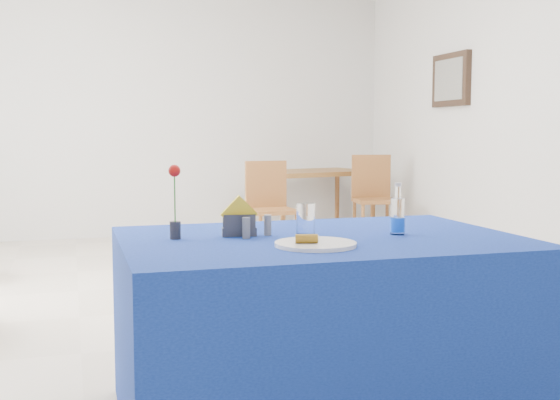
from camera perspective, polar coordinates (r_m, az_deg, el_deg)
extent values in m
plane|color=beige|center=(4.88, -2.69, -8.53)|extent=(7.00, 7.00, 0.00)
plane|color=silver|center=(8.18, -8.69, 6.96)|extent=(5.00, 0.00, 5.00)
cube|color=black|center=(7.19, 13.74, 9.47)|extent=(0.06, 0.64, 0.52)
cube|color=#998C66|center=(7.18, 13.56, 9.48)|extent=(0.02, 0.52, 0.40)
cylinder|color=white|center=(2.62, 2.91, -3.60)|extent=(0.31, 0.31, 0.01)
cylinder|color=white|center=(2.92, 2.10, -1.53)|extent=(0.08, 0.08, 0.13)
cylinder|color=slate|center=(2.80, -2.76, -2.29)|extent=(0.03, 0.03, 0.08)
cylinder|color=slate|center=(2.89, -1.01, -2.06)|extent=(0.03, 0.03, 0.08)
cube|color=navy|center=(2.95, 3.27, -10.31)|extent=(1.60, 1.10, 0.76)
cylinder|color=silver|center=(2.96, 9.53, -1.32)|extent=(0.06, 0.06, 0.15)
cylinder|color=blue|center=(2.96, 9.52, -1.99)|extent=(0.06, 0.06, 0.06)
cylinder|color=white|center=(2.95, 9.56, 0.61)|extent=(0.03, 0.03, 0.05)
cylinder|color=silver|center=(2.94, 9.57, 1.24)|extent=(0.03, 0.03, 0.01)
cube|color=#343338|center=(2.88, -3.34, -2.58)|extent=(0.15, 0.07, 0.03)
cube|color=#38383D|center=(2.85, -3.30, -2.11)|extent=(0.13, 0.02, 0.09)
cube|color=#36373B|center=(2.90, -3.39, -1.98)|extent=(0.13, 0.02, 0.09)
cube|color=yellow|center=(2.87, -3.35, -1.15)|extent=(0.16, 0.02, 0.16)
cylinder|color=#25252A|center=(2.82, -8.51, -2.44)|extent=(0.04, 0.04, 0.07)
cylinder|color=#1A6B1C|center=(2.81, -8.54, -0.12)|extent=(0.01, 0.01, 0.22)
sphere|color=#BB0F0C|center=(2.80, -8.58, 2.37)|extent=(0.05, 0.05, 0.05)
cube|color=brown|center=(7.97, 2.64, 2.24)|extent=(1.44, 1.11, 0.05)
cylinder|color=olive|center=(7.39, 0.25, -0.94)|extent=(0.05, 0.05, 0.71)
cylinder|color=brown|center=(8.07, 7.56, -0.44)|extent=(0.05, 0.05, 0.71)
cylinder|color=brown|center=(7.99, -2.35, -0.45)|extent=(0.05, 0.05, 0.71)
cylinder|color=#97582C|center=(8.62, 4.66, -0.03)|extent=(0.05, 0.05, 0.71)
cylinder|color=#955C2B|center=(6.36, -1.59, -3.22)|extent=(0.04, 0.04, 0.44)
cylinder|color=#955C2B|center=(6.48, 1.35, -3.06)|extent=(0.04, 0.04, 0.44)
cylinder|color=#955C2B|center=(6.69, -2.54, -2.79)|extent=(0.04, 0.04, 0.44)
cylinder|color=#955C2B|center=(6.80, 0.28, -2.65)|extent=(0.04, 0.04, 0.44)
cube|color=#955C2B|center=(6.55, -0.63, -0.90)|extent=(0.43, 0.43, 0.04)
cube|color=#955C2B|center=(6.70, -1.16, 1.29)|extent=(0.41, 0.06, 0.45)
cylinder|color=#955C2B|center=(7.25, 6.75, -2.12)|extent=(0.04, 0.04, 0.45)
cylinder|color=#955C2B|center=(7.35, 9.49, -2.05)|extent=(0.04, 0.04, 0.45)
cylinder|color=#955C2B|center=(7.60, 6.06, -1.76)|extent=(0.04, 0.04, 0.45)
cylinder|color=#955C2B|center=(7.70, 8.68, -1.70)|extent=(0.04, 0.04, 0.45)
cube|color=#955C2B|center=(7.45, 7.77, -0.06)|extent=(0.48, 0.48, 0.04)
cube|color=#955C2B|center=(7.61, 7.41, 1.93)|extent=(0.42, 0.10, 0.46)
cylinder|color=gold|center=(2.60, 2.17, -3.15)|extent=(0.09, 0.05, 0.03)
cylinder|color=beige|center=(2.60, 3.08, -3.15)|extent=(0.01, 0.03, 0.03)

